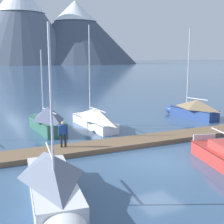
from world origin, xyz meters
TOP-DOWN VIEW (x-y plane):
  - ground_plane at (0.00, 0.00)m, footprint 700.00×700.00m
  - mountain_east_summit at (34.71, 219.21)m, footprint 82.41×82.41m
  - mountain_rear_spur at (74.99, 216.84)m, footprint 94.21×94.21m
  - dock at (0.00, 4.00)m, footprint 24.53×3.17m
  - sailboat_second_berth at (-6.82, -2.06)m, footprint 2.88×7.41m
  - sailboat_mid_dock_port at (-3.79, 10.38)m, footprint 2.05×6.31m
  - sailboat_mid_dock_starboard at (0.19, 9.81)m, footprint 1.85×7.11m
  - sailboat_end_of_dock at (10.58, 9.37)m, footprint 2.52×6.34m
  - person_on_dock at (-4.25, 4.52)m, footprint 0.57×0.31m

SIDE VIEW (x-z plane):
  - ground_plane at x=0.00m, z-range 0.00..0.00m
  - dock at x=0.00m, z-range 0.00..0.30m
  - sailboat_mid_dock_starboard at x=0.19m, z-range -3.46..5.17m
  - sailboat_end_of_dock at x=10.58m, z-range -3.47..5.24m
  - sailboat_second_berth at x=-6.82m, z-range -2.77..4.57m
  - sailboat_mid_dock_port at x=-3.79m, z-range -2.30..4.28m
  - person_on_dock at x=-4.25m, z-range 0.42..2.11m
  - mountain_rear_spur at x=74.99m, z-range 0.58..47.95m
  - mountain_east_summit at x=34.71m, z-range 1.13..60.48m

